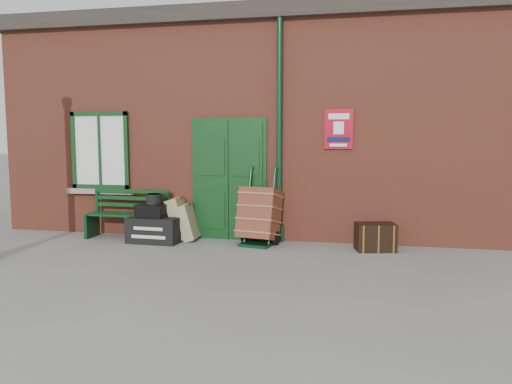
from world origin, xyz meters
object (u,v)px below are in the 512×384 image
(houdini_trunk, at_px, (155,230))
(porter_trolley, at_px, (259,215))
(dark_trunk, at_px, (375,237))
(bench, at_px, (129,213))

(houdini_trunk, relative_size, porter_trolley, 0.69)
(houdini_trunk, distance_m, dark_trunk, 3.92)
(houdini_trunk, relative_size, dark_trunk, 1.44)
(bench, distance_m, houdini_trunk, 0.73)
(porter_trolley, distance_m, dark_trunk, 2.04)
(houdini_trunk, xyz_separation_m, porter_trolley, (1.89, 0.24, 0.29))
(houdini_trunk, bearing_deg, dark_trunk, 4.71)
(bench, xyz_separation_m, houdini_trunk, (0.64, -0.27, -0.24))
(bench, distance_m, porter_trolley, 2.53)
(porter_trolley, height_order, dark_trunk, porter_trolley)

